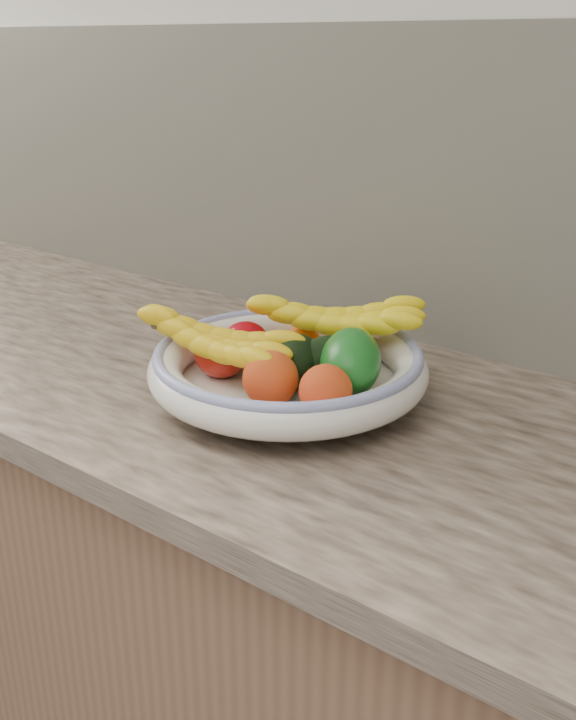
{
  "coord_description": "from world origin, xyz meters",
  "views": [
    {
      "loc": [
        0.63,
        0.84,
        1.37
      ],
      "look_at": [
        0.0,
        1.66,
        0.96
      ],
      "focal_mm": 40.0,
      "sensor_mm": 36.0,
      "label": 1
    }
  ],
  "objects_px": {
    "banana_bunch_front": "(213,345)",
    "green_mango": "(350,362)",
    "banana_bunch_back": "(334,324)",
    "fruit_bowl": "(288,368)"
  },
  "relations": [
    {
      "from": "green_mango",
      "to": "fruit_bowl",
      "type": "bearing_deg",
      "value": 153.36
    },
    {
      "from": "fruit_bowl",
      "to": "green_mango",
      "type": "bearing_deg",
      "value": 7.9
    },
    {
      "from": "green_mango",
      "to": "banana_bunch_front",
      "type": "height_order",
      "value": "green_mango"
    },
    {
      "from": "green_mango",
      "to": "banana_bunch_back",
      "type": "height_order",
      "value": "green_mango"
    },
    {
      "from": "fruit_bowl",
      "to": "green_mango",
      "type": "distance_m",
      "value": 0.1
    },
    {
      "from": "banana_bunch_front",
      "to": "green_mango",
      "type": "bearing_deg",
      "value": 13.57
    },
    {
      "from": "fruit_bowl",
      "to": "banana_bunch_back",
      "type": "bearing_deg",
      "value": 85.32
    },
    {
      "from": "banana_bunch_back",
      "to": "banana_bunch_front",
      "type": "height_order",
      "value": "banana_bunch_back"
    },
    {
      "from": "fruit_bowl",
      "to": "banana_bunch_back",
      "type": "distance_m",
      "value": 0.11
    },
    {
      "from": "banana_bunch_back",
      "to": "banana_bunch_front",
      "type": "distance_m",
      "value": 0.19
    }
  ]
}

